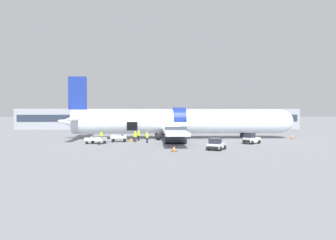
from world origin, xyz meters
name	(u,v)px	position (x,y,z in m)	size (l,w,h in m)	color
ground_plane	(164,140)	(0.00, 0.00, 0.00)	(500.00, 500.00, 0.00)	slate
terminal_strip	(160,119)	(0.00, 36.98, 2.69)	(74.90, 12.66, 5.38)	gray
airplane	(176,122)	(2.15, 2.93, 2.83)	(39.61, 30.97, 10.40)	silver
baggage_tug_lead	(251,139)	(12.14, -5.76, 0.67)	(2.80, 2.56, 1.61)	silver
baggage_tug_mid	(216,145)	(5.66, -12.50, 0.61)	(2.60, 2.83, 1.43)	silver
baggage_cart_loading	(119,138)	(-6.89, -1.93, 0.51)	(3.36, 2.11, 1.09)	#B7BABF
baggage_cart_queued	(96,140)	(-9.81, -4.77, 0.48)	(3.72, 2.52, 0.93)	silver
ground_crew_loader_a	(135,136)	(-4.46, -2.64, 0.88)	(0.53, 0.53, 1.67)	#2D2D33
ground_crew_loader_b	(101,136)	(-9.89, -0.29, 0.82)	(0.51, 0.49, 1.56)	#1E2338
ground_crew_driver	(147,137)	(-2.65, -3.90, 0.86)	(0.52, 0.52, 1.64)	#1E2338
ground_crew_supervisor	(139,135)	(-4.07, -0.45, 0.91)	(0.51, 0.59, 1.73)	black
suitcase_on_tarmac_upright	(131,141)	(-4.98, -3.52, 0.32)	(0.46, 0.24, 0.74)	olive
suitcase_on_tarmac_spare	(135,139)	(-4.60, -1.26, 0.35)	(0.49, 0.40, 0.80)	#1E2347
safety_cone_nose	(292,137)	(21.55, 1.52, 0.34)	(0.55, 0.55, 0.72)	black
safety_cone_engine_left	(174,149)	(0.63, -13.50, 0.30)	(0.63, 0.63, 0.64)	black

